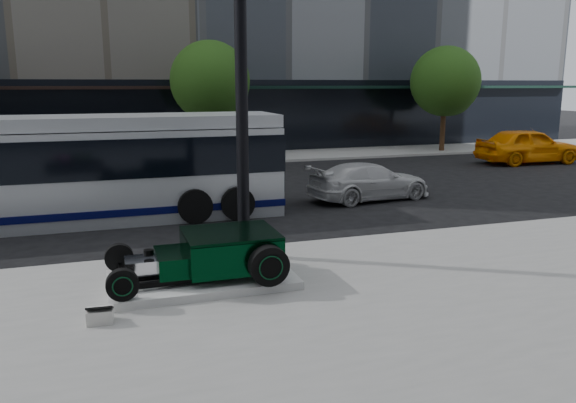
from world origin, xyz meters
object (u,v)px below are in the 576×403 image
object	(u,v)px
hot_rod	(219,252)
lamppost	(241,70)
white_sedan	(370,181)
yellow_taxi	(528,146)
transit_bus	(63,169)

from	to	relation	value
hot_rod	lamppost	size ratio (longest dim) A/B	0.38
lamppost	white_sedan	world-z (taller)	lamppost
white_sedan	yellow_taxi	xyz separation A→B (m)	(11.18, 5.45, 0.24)
white_sedan	yellow_taxi	size ratio (longest dim) A/B	0.84
transit_bus	white_sedan	size ratio (longest dim) A/B	2.87
hot_rod	yellow_taxi	world-z (taller)	yellow_taxi
white_sedan	yellow_taxi	distance (m)	12.44
transit_bus	yellow_taxi	world-z (taller)	transit_bus
white_sedan	transit_bus	bearing A→B (deg)	83.24
hot_rod	lamppost	distance (m)	3.76
yellow_taxi	hot_rod	bearing A→B (deg)	127.25
yellow_taxi	lamppost	bearing A→B (deg)	125.14
lamppost	white_sedan	size ratio (longest dim) A/B	2.02
hot_rod	transit_bus	bearing A→B (deg)	114.99
hot_rod	yellow_taxi	bearing A→B (deg)	34.44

